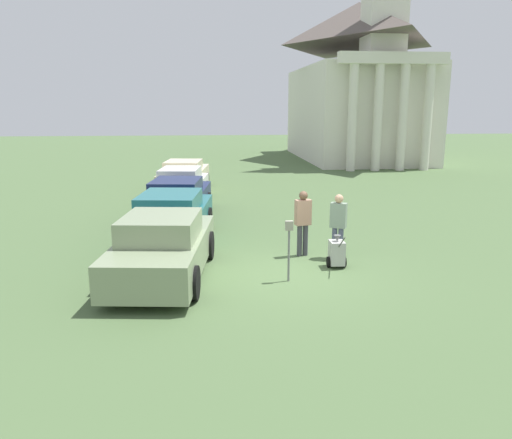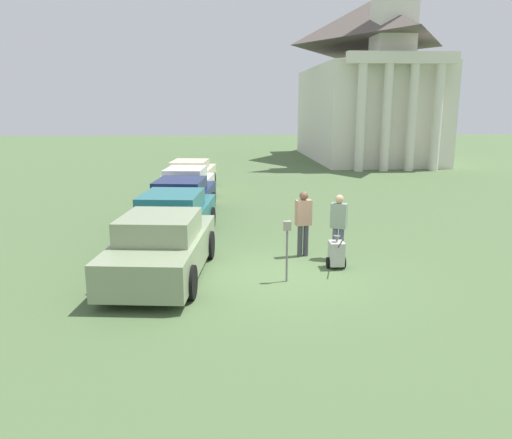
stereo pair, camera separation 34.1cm
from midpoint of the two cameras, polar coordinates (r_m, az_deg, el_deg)
name	(u,v)px [view 2 (the right image)]	position (r m, az deg, el deg)	size (l,w,h in m)	color
ground_plane	(285,274)	(12.30, 4.17, -6.27)	(120.00, 120.00, 0.00)	#4C663D
parked_car_sage	(162,247)	(12.12, -9.91, -3.15)	(2.49, 4.92, 1.55)	gray
parked_car_teal	(173,219)	(15.14, -8.79, 0.10)	(2.50, 5.39, 1.53)	#23666B
parked_car_navy	(182,199)	(18.47, -7.98, 2.30)	(2.48, 5.34, 1.44)	#19234C
parked_car_white	(187,186)	(21.34, -7.49, 3.77)	(2.34, 5.09, 1.50)	silver
parked_car_cream	(191,176)	(24.56, -7.08, 4.96)	(2.43, 5.17, 1.46)	beige
parking_meter	(287,240)	(11.54, 4.42, -2.35)	(0.18, 0.09, 1.45)	slate
person_worker	(303,219)	(13.55, 6.15, 0.02)	(0.46, 0.30, 1.80)	#3F3F47
person_supervisor	(339,223)	(13.46, 10.15, -0.34)	(0.47, 0.39, 1.75)	#515670
equipment_cart	(336,253)	(12.83, 9.92, -3.82)	(0.48, 0.99, 1.00)	#B2B2AD
church	(368,73)	(39.69, 12.95, 15.96)	(8.25, 15.24, 24.77)	silver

